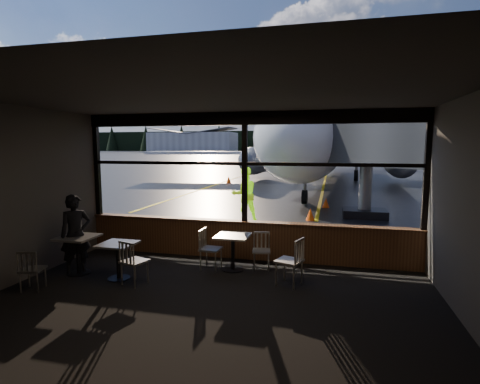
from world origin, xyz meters
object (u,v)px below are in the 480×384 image
at_px(cone_extra, 310,214).
at_px(chair_left_s, 33,270).
at_px(chair_near_n, 261,251).
at_px(passenger, 76,234).
at_px(cafe_table_near, 233,253).
at_px(chair_mid_s, 135,262).
at_px(chair_near_e, 289,262).
at_px(cafe_table_mid, 118,261).
at_px(airliner, 327,108).
at_px(jet_bridge, 379,150).
at_px(chair_near_w, 211,249).
at_px(cafe_table_left, 78,255).
at_px(cone_wing, 229,180).
at_px(cone_nose, 326,203).
at_px(ground_crew, 244,194).

bearing_deg(cone_extra, chair_left_s, -120.17).
relative_size(chair_near_n, passenger, 0.48).
distance_m(cafe_table_near, chair_mid_s, 2.09).
relative_size(cafe_table_near, chair_near_e, 0.82).
relative_size(cafe_table_mid, chair_near_e, 0.78).
xyz_separation_m(airliner, jet_bridge, (2.11, -16.23, -3.07)).
distance_m(chair_near_w, chair_mid_s, 1.69).
height_order(cafe_table_left, chair_left_s, cafe_table_left).
xyz_separation_m(airliner, cone_wing, (-6.92, -3.58, -5.40)).
distance_m(jet_bridge, cafe_table_near, 7.69).
distance_m(cafe_table_near, passenger, 3.37).
distance_m(chair_mid_s, cone_nose, 11.06).
xyz_separation_m(chair_near_w, cone_wing, (-4.89, 19.11, -0.20)).
height_order(chair_mid_s, cone_wing, chair_mid_s).
relative_size(chair_near_e, cone_wing, 1.90).
height_order(cafe_table_left, ground_crew, ground_crew).
bearing_deg(ground_crew, cone_nose, -157.03).
height_order(airliner, cone_extra, airliner).
relative_size(chair_mid_s, cone_extra, 2.02).
xyz_separation_m(cafe_table_left, chair_left_s, (-0.23, -1.01, -0.01)).
xyz_separation_m(chair_near_n, chair_mid_s, (-2.25, -1.49, 0.05)).
bearing_deg(chair_left_s, cone_extra, 43.89).
distance_m(cafe_table_near, chair_left_s, 3.92).
xyz_separation_m(chair_near_e, chair_mid_s, (-2.95, -0.66, -0.03)).
bearing_deg(chair_near_n, jet_bridge, -126.54).
bearing_deg(jet_bridge, cafe_table_mid, -127.69).
height_order(chair_near_n, passenger, passenger).
bearing_deg(cone_wing, cafe_table_near, -74.25).
relative_size(airliner, ground_crew, 18.76).
relative_size(cafe_table_near, cone_nose, 1.81).
height_order(airliner, chair_near_e, airliner).
relative_size(chair_near_w, chair_mid_s, 1.00).
relative_size(cafe_table_left, cone_extra, 1.81).
distance_m(ground_crew, cone_wing, 14.42).
relative_size(chair_near_w, passenger, 0.53).
height_order(chair_near_e, chair_near_w, chair_near_e).
xyz_separation_m(cafe_table_left, cone_nose, (4.98, 10.22, -0.19)).
bearing_deg(airliner, passenger, -98.01).
height_order(jet_bridge, cone_wing, jet_bridge).
distance_m(passenger, cone_nose, 11.38).
relative_size(jet_bridge, chair_left_s, 14.75).
height_order(cafe_table_left, cone_extra, cafe_table_left).
height_order(jet_bridge, passenger, jet_bridge).
relative_size(jet_bridge, cafe_table_mid, 15.72).
bearing_deg(ground_crew, passenger, 39.79).
xyz_separation_m(cafe_table_left, chair_near_n, (3.73, 1.22, 0.00)).
relative_size(ground_crew, cone_wing, 3.88).
bearing_deg(chair_near_e, cafe_table_near, 83.45).
distance_m(jet_bridge, cone_wing, 15.71).
xyz_separation_m(jet_bridge, chair_near_n, (-3.06, -6.19, -2.17)).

